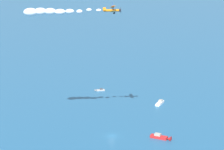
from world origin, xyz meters
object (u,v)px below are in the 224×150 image
(motorboat_far_port, at_px, (99,90))
(biplane_lead, at_px, (113,10))
(wingwalker_lead, at_px, (113,4))
(motorboat_ahead, at_px, (160,103))
(motorboat_near_centre, at_px, (162,137))

(motorboat_far_port, xyz_separation_m, biplane_lead, (48.01, 43.67, 50.07))
(motorboat_far_port, bearing_deg, wingwalker_lead, 42.30)
(motorboat_far_port, bearing_deg, biplane_lead, 42.29)
(motorboat_ahead, distance_m, wingwalker_lead, 69.89)
(motorboat_far_port, distance_m, biplane_lead, 81.97)
(biplane_lead, bearing_deg, motorboat_ahead, -173.58)
(motorboat_near_centre, height_order, motorboat_far_port, motorboat_near_centre)
(biplane_lead, bearing_deg, motorboat_far_port, -137.71)
(motorboat_far_port, relative_size, motorboat_ahead, 0.61)
(motorboat_near_centre, bearing_deg, motorboat_far_port, -122.56)
(motorboat_far_port, height_order, motorboat_ahead, motorboat_ahead)
(motorboat_near_centre, relative_size, motorboat_ahead, 1.07)
(motorboat_far_port, height_order, wingwalker_lead, wingwalker_lead)
(wingwalker_lead, bearing_deg, motorboat_far_port, -137.70)
(motorboat_near_centre, xyz_separation_m, motorboat_far_port, (-39.06, -61.16, -0.23))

